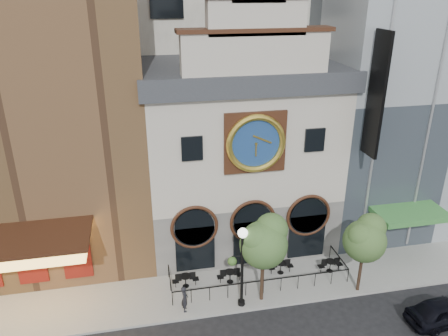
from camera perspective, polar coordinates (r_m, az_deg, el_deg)
The scene contains 15 objects.
ground at distance 25.89m, azimuth 5.92°, elevation -17.83°, with size 120.00×120.00×0.00m, color black.
sidewalk at distance 27.69m, azimuth 4.37°, elevation -14.42°, with size 44.00×5.00×0.15m, color gray.
clock_building at distance 28.98m, azimuth 1.95°, elevation 2.44°, with size 12.60×8.78×18.65m.
theater_building at distance 29.58m, azimuth -24.97°, elevation 12.65°, with size 14.00×15.60×25.00m.
retail_building at distance 35.13m, azimuth 22.60°, elevation 10.26°, with size 14.00×14.40×20.00m.
cafe_railing at distance 27.37m, azimuth 4.40°, elevation -13.55°, with size 10.60×2.60×0.90m, color black, non-canonical shape.
bistro_0 at distance 26.86m, azimuth -5.05°, elevation -14.35°, with size 1.58×0.68×0.90m.
bistro_1 at distance 27.09m, azimuth 0.80°, elevation -13.88°, with size 1.58×0.68×0.90m.
bistro_2 at distance 28.04m, azimuth 7.43°, elevation -12.65°, with size 1.58×0.68×0.90m.
bistro_3 at distance 28.74m, azimuth 13.71°, elevation -12.21°, with size 1.58×0.68×0.90m.
car_right at distance 27.22m, azimuth 26.92°, elevation -16.34°, with size 1.72×4.27×1.45m, color black.
pedestrian at distance 25.05m, azimuth -5.16°, elevation -16.65°, with size 0.57×0.37×1.57m, color black.
lamppost at distance 23.95m, azimuth 2.40°, elevation -11.78°, with size 1.57×0.69×4.96m.
tree_left at distance 24.02m, azimuth 5.29°, elevation -9.45°, with size 2.74×2.64×5.28m.
tree_right at distance 26.03m, azimuth 17.98°, elevation -8.65°, with size 2.52×2.42×4.85m.
Camera 1 is at (-6.36, -18.54, 16.91)m, focal length 35.00 mm.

